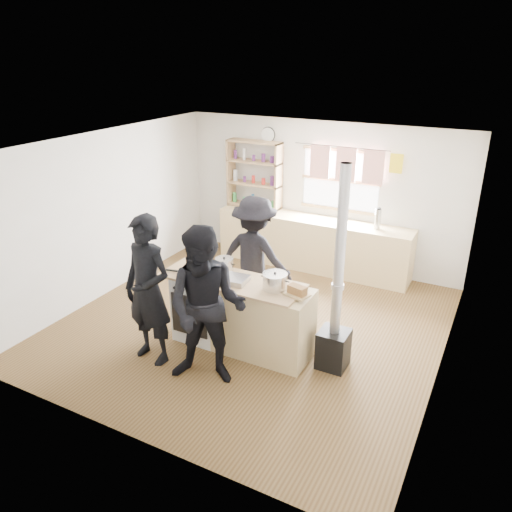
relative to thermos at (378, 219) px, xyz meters
name	(u,v)px	position (x,y,z in m)	size (l,w,h in m)	color
ground	(252,324)	(-1.09, -2.22, -1.07)	(5.00, 5.00, 0.01)	brown
back_counter	(312,243)	(-1.09, 0.00, -0.62)	(3.40, 0.55, 0.90)	#D7BB81
shelving_unit	(254,174)	(-2.29, 0.12, 0.45)	(1.00, 0.28, 1.20)	tan
thermos	(378,219)	(0.00, 0.00, 0.00)	(0.10, 0.10, 0.33)	silver
cooking_island	(242,315)	(-0.95, -2.77, -0.60)	(1.97, 0.64, 0.93)	white
skillet_greens	(191,273)	(-1.62, -2.89, -0.11)	(0.39, 0.39, 0.05)	black
roast_tray	(234,279)	(-1.03, -2.82, -0.10)	(0.37, 0.30, 0.07)	silver
stockpot_stove	(224,264)	(-1.31, -2.58, -0.05)	(0.24, 0.24, 0.19)	#B5B5B7
stockpot_counter	(275,281)	(-0.50, -2.76, -0.03)	(0.30, 0.30, 0.22)	silver
bread_board	(297,291)	(-0.20, -2.79, -0.08)	(0.32, 0.27, 0.12)	tan
flue_heater	(335,319)	(0.24, -2.64, -0.41)	(0.35, 0.35, 2.50)	black
person_near_left	(148,291)	(-1.81, -3.50, -0.13)	(0.68, 0.45, 1.87)	black
person_near_right	(207,308)	(-0.95, -3.55, -0.12)	(0.92, 0.71, 1.88)	black
person_far	(255,256)	(-1.25, -1.85, -0.20)	(1.12, 0.65, 1.74)	black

